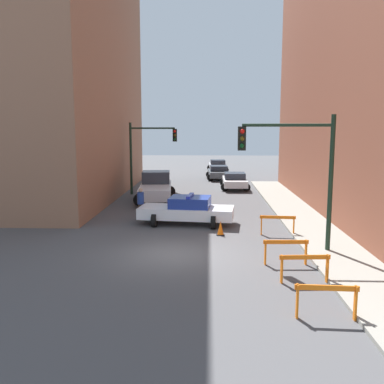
% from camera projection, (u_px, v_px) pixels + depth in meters
% --- Properties ---
extents(ground_plane, '(120.00, 120.00, 0.00)m').
position_uv_depth(ground_plane, '(176.00, 254.00, 16.48)').
color(ground_plane, '#4C4C4F').
extents(sidewalk_right, '(2.40, 44.00, 0.12)m').
position_uv_depth(sidewalk_right, '(338.00, 254.00, 16.23)').
color(sidewalk_right, gray).
rests_on(sidewalk_right, ground_plane).
extents(building_corner_left, '(14.00, 20.00, 18.59)m').
position_uv_depth(building_corner_left, '(17.00, 62.00, 29.41)').
color(building_corner_left, '#93664C').
rests_on(building_corner_left, ground_plane).
extents(traffic_light_near, '(3.64, 0.35, 5.20)m').
position_uv_depth(traffic_light_near, '(300.00, 162.00, 16.19)').
color(traffic_light_near, black).
rests_on(traffic_light_near, sidewalk_right).
extents(traffic_light_far, '(3.44, 0.35, 5.20)m').
position_uv_depth(traffic_light_far, '(146.00, 148.00, 30.81)').
color(traffic_light_far, black).
rests_on(traffic_light_far, ground_plane).
extents(police_car, '(4.87, 2.69, 1.52)m').
position_uv_depth(police_car, '(187.00, 210.00, 21.50)').
color(police_car, white).
rests_on(police_car, ground_plane).
extents(white_truck, '(2.94, 5.55, 1.90)m').
position_uv_depth(white_truck, '(156.00, 187.00, 28.40)').
color(white_truck, silver).
rests_on(white_truck, ground_plane).
extents(parked_car_near, '(2.28, 4.30, 1.31)m').
position_uv_depth(parked_car_near, '(235.00, 180.00, 34.00)').
color(parked_car_near, silver).
rests_on(parked_car_near, ground_plane).
extents(parked_car_mid, '(2.41, 4.38, 1.31)m').
position_uv_depth(parked_car_mid, '(218.00, 172.00, 40.33)').
color(parked_car_mid, '#474C51').
rests_on(parked_car_mid, ground_plane).
extents(parked_car_far, '(2.37, 4.36, 1.31)m').
position_uv_depth(parked_car_far, '(218.00, 165.00, 47.67)').
color(parked_car_far, silver).
rests_on(parked_car_far, ground_plane).
extents(pedestrian_crossing, '(0.51, 0.51, 1.66)m').
position_uv_depth(pedestrian_crossing, '(141.00, 203.00, 22.68)').
color(pedestrian_crossing, '#382D23').
rests_on(pedestrian_crossing, ground_plane).
extents(barrier_front, '(1.60, 0.23, 0.90)m').
position_uv_depth(barrier_front, '(326.00, 296.00, 10.78)').
color(barrier_front, orange).
rests_on(barrier_front, ground_plane).
extents(barrier_mid, '(1.60, 0.27, 0.90)m').
position_uv_depth(barrier_mid, '(305.00, 264.00, 13.34)').
color(barrier_mid, orange).
rests_on(barrier_mid, ground_plane).
extents(barrier_back, '(1.60, 0.23, 0.90)m').
position_uv_depth(barrier_back, '(286.00, 248.00, 15.11)').
color(barrier_back, orange).
rests_on(barrier_back, ground_plane).
extents(barrier_corner, '(1.60, 0.27, 0.90)m').
position_uv_depth(barrier_corner, '(278.00, 222.00, 19.28)').
color(barrier_corner, orange).
rests_on(barrier_corner, ground_plane).
extents(traffic_cone, '(0.36, 0.36, 0.66)m').
position_uv_depth(traffic_cone, '(220.00, 228.00, 19.34)').
color(traffic_cone, black).
rests_on(traffic_cone, ground_plane).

